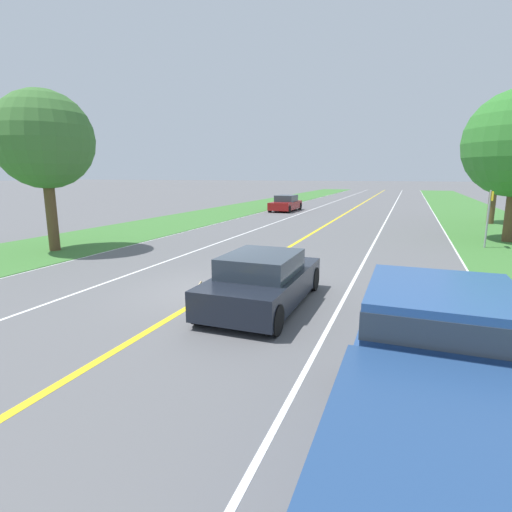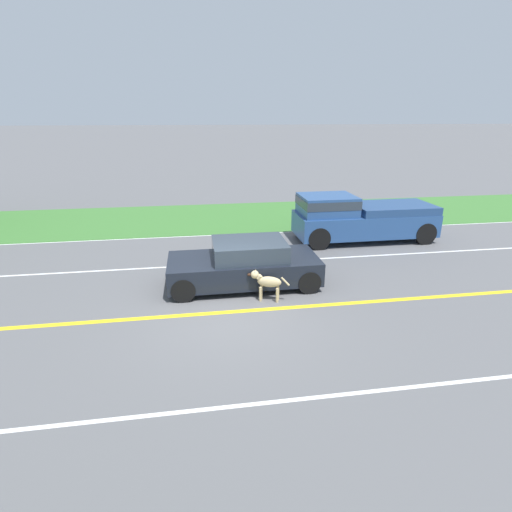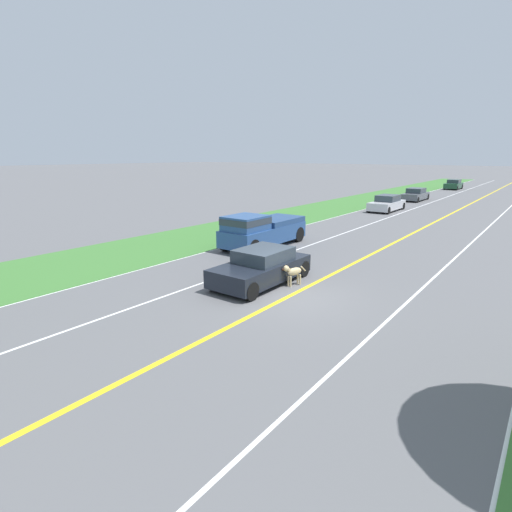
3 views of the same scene
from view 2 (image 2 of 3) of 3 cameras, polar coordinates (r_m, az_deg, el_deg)
name	(u,v)px [view 2 (image 2 of 3)]	position (r m, az deg, el deg)	size (l,w,h in m)	color
ground_plane	(230,312)	(10.31, -3.74, -8.00)	(400.00, 400.00, 0.00)	#5B5B5E
centre_divider_line	(230,312)	(10.31, -3.74, -7.98)	(0.18, 160.00, 0.01)	yellow
lane_edge_line_right	(214,235)	(16.82, -6.02, 3.01)	(0.14, 160.00, 0.01)	white
lane_dash_same_dir	(220,264)	(13.50, -5.16, -1.16)	(0.10, 160.00, 0.01)	white
lane_dash_oncoming	(249,405)	(7.40, -0.98, -20.47)	(0.10, 160.00, 0.01)	white
grass_verge_right	(210,218)	(19.71, -6.53, 5.49)	(6.00, 160.00, 0.03)	#3D7533
ego_car	(245,264)	(11.64, -1.62, -1.21)	(1.94, 4.33, 1.35)	black
dog	(266,282)	(10.68, 1.46, -3.69)	(0.48, 1.10, 0.86)	#D1B784
pickup_truck	(359,217)	(16.31, 14.44, 5.40)	(2.04, 5.45, 1.85)	#284C84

